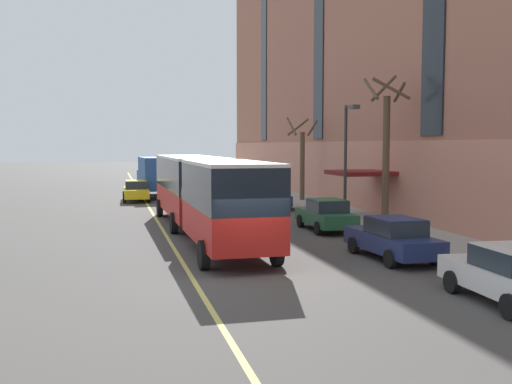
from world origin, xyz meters
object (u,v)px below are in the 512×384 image
Objects in this scene: street_tree_far_uptown at (386,147)px; street_tree_far_downtown at (302,158)px; parked_car_navy_3 at (269,196)px; parked_car_white_0 at (249,189)px; parked_car_white_4 at (511,275)px; city_bus at (203,190)px; taxi_cab at (136,191)px; box_truck at (155,175)px; parked_car_navy_2 at (393,238)px; parked_car_green_6 at (326,215)px; street_lamp at (347,150)px.

street_tree_far_downtown is (0.01, 13.72, -0.88)m from street_tree_far_uptown.
street_tree_far_uptown is (3.44, -10.00, 3.28)m from parked_car_navy_3.
street_tree_far_downtown reaches higher than parked_car_white_0.
street_tree_far_downtown reaches higher than parked_car_white_4.
taxi_cab is (-2.34, 17.57, -1.29)m from city_bus.
city_bus is 3.08× the size of street_tree_far_downtown.
city_bus is at bearing -123.58° from street_tree_far_downtown.
street_tree_far_downtown is at bearing -31.60° from box_truck.
taxi_cab is (-8.38, 31.56, 0.00)m from parked_car_white_4.
box_truck is at bearing 103.19° from parked_car_navy_2.
street_tree_far_uptown is at bearing 10.75° from parked_car_green_6.
box_truck is at bearing 151.45° from parked_car_white_0.
parked_car_white_4 and taxi_cab have the same top height.
street_tree_far_downtown is at bearing 56.42° from city_bus.
parked_car_green_6 is 3.96m from street_lamp.
taxi_cab is (-8.39, 0.77, 0.00)m from parked_car_white_0.
city_bus reaches higher than parked_car_white_4.
street_tree_far_uptown is (3.40, 14.49, 3.28)m from parked_car_white_4.
street_lamp is at bearing 43.40° from parked_car_green_6.
parked_car_white_0 is 0.71× the size of street_lamp.
parked_car_navy_2 and parked_car_navy_3 have the same top height.
taxi_cab is at bearing 107.97° from parked_car_navy_2.
parked_car_white_4 is 0.57× the size of street_tree_far_uptown.
city_bus is 3.96× the size of parked_car_navy_2.
parked_car_white_4 is 0.72× the size of street_lamp.
city_bus is 3.92× the size of parked_car_navy_3.
street_lamp is at bearing 10.92° from city_bus.
street_tree_far_uptown is (10.19, -20.00, 2.26)m from box_truck.
city_bus is 4.26× the size of parked_car_white_4.
parked_car_green_6 is at bearing -169.25° from street_tree_far_uptown.
taxi_cab is at bearing 164.15° from street_tree_far_downtown.
parked_car_navy_2 is at bearing -76.81° from box_truck.
street_lamp is at bearing -83.59° from parked_car_white_0.
city_bus reaches higher than box_truck.
taxi_cab is at bearing 174.73° from parked_car_white_0.
parked_car_navy_2 is at bearing -113.87° from street_tree_far_uptown.
street_tree_far_downtown is (9.44, 14.22, 1.10)m from city_bus.
city_bus reaches higher than parked_car_navy_2.
box_truck reaches higher than parked_car_navy_3.
parked_car_navy_3 is at bearing 101.17° from street_lamp.
parked_car_navy_2 is 9.85m from street_lamp.
parked_car_white_0 is at bearing 142.85° from street_tree_far_downtown.
parked_car_green_6 is 21.76m from box_truck.
box_truck is 22.56m from street_tree_far_uptown.
street_tree_far_uptown is at bearing 3.01° from city_bus.
parked_car_green_6 is 0.73× the size of street_lamp.
street_tree_far_uptown is (11.78, -17.07, 3.28)m from taxi_cab.
street_lamp reaches higher than parked_car_white_0.
street_tree_far_uptown reaches higher than street_lamp.
parked_car_white_0 is 30.79m from parked_car_white_4.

